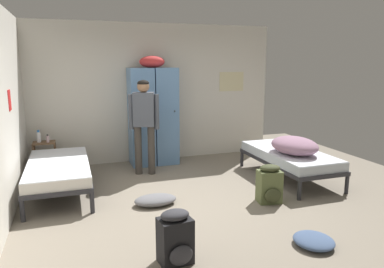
# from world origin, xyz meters

# --- Properties ---
(ground_plane) EXTENTS (8.04, 8.04, 0.00)m
(ground_plane) POSITION_xyz_m (0.00, 0.00, 0.00)
(ground_plane) COLOR gray
(room_backdrop) EXTENTS (4.91, 5.08, 2.70)m
(room_backdrop) POSITION_xyz_m (-1.22, 1.26, 1.35)
(room_backdrop) COLOR beige
(room_backdrop) RESTS_ON ground_plane
(locker_bank) EXTENTS (0.90, 0.55, 2.07)m
(locker_bank) POSITION_xyz_m (-0.12, 2.23, 0.97)
(locker_bank) COLOR #5B84B2
(locker_bank) RESTS_ON ground_plane
(shelf_unit) EXTENTS (0.38, 0.30, 0.57)m
(shelf_unit) POSITION_xyz_m (-2.10, 2.20, 0.35)
(shelf_unit) COLOR brown
(shelf_unit) RESTS_ON ground_plane
(bed_right) EXTENTS (0.90, 1.90, 0.49)m
(bed_right) POSITION_xyz_m (1.85, 0.57, 0.38)
(bed_right) COLOR #28282D
(bed_right) RESTS_ON ground_plane
(bed_left_rear) EXTENTS (0.90, 1.90, 0.49)m
(bed_left_rear) POSITION_xyz_m (-1.85, 1.05, 0.38)
(bed_left_rear) COLOR #28282D
(bed_left_rear) RESTS_ON ground_plane
(bedding_heap) EXTENTS (0.68, 0.89, 0.27)m
(bedding_heap) POSITION_xyz_m (1.79, 0.35, 0.63)
(bedding_heap) COLOR gray
(bedding_heap) RESTS_ON bed_right
(person_traveler) EXTENTS (0.50, 0.31, 1.66)m
(person_traveler) POSITION_xyz_m (-0.42, 1.60, 1.00)
(person_traveler) COLOR #3D3833
(person_traveler) RESTS_ON ground_plane
(water_bottle) EXTENTS (0.07, 0.07, 0.22)m
(water_bottle) POSITION_xyz_m (-2.18, 2.22, 0.67)
(water_bottle) COLOR white
(water_bottle) RESTS_ON shelf_unit
(lotion_bottle) EXTENTS (0.05, 0.05, 0.14)m
(lotion_bottle) POSITION_xyz_m (-2.03, 2.16, 0.63)
(lotion_bottle) COLOR beige
(lotion_bottle) RESTS_ON shelf_unit
(backpack_olive) EXTENTS (0.35, 0.37, 0.55)m
(backpack_olive) POSITION_xyz_m (0.97, -0.29, 0.26)
(backpack_olive) COLOR #566038
(backpack_olive) RESTS_ON ground_plane
(backpack_black) EXTENTS (0.35, 0.36, 0.55)m
(backpack_black) POSITION_xyz_m (-0.73, -1.38, 0.26)
(backpack_black) COLOR black
(backpack_black) RESTS_ON ground_plane
(clothes_pile_grey) EXTENTS (0.59, 0.38, 0.14)m
(clothes_pile_grey) POSITION_xyz_m (-0.58, 0.15, 0.07)
(clothes_pile_grey) COLOR slate
(clothes_pile_grey) RESTS_ON ground_plane
(clothes_pile_denim) EXTENTS (0.43, 0.47, 0.11)m
(clothes_pile_denim) POSITION_xyz_m (0.79, -1.53, 0.05)
(clothes_pile_denim) COLOR #42567A
(clothes_pile_denim) RESTS_ON ground_plane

